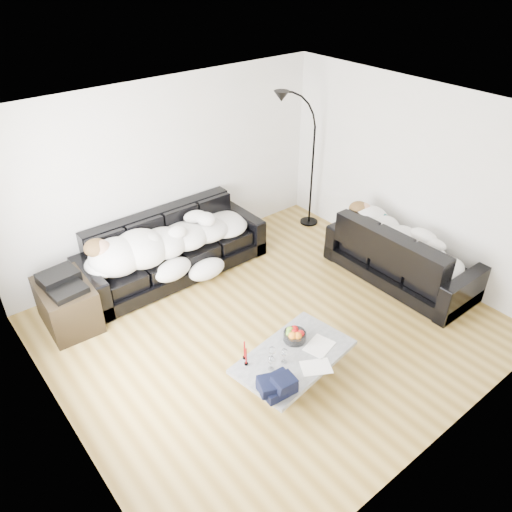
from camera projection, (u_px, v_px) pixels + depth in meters
ground at (271, 327)px, 6.19m from camera, size 5.00×5.00×0.00m
wall_back at (169, 173)px, 6.95m from camera, size 5.00×0.02×2.60m
wall_left at (46, 333)px, 4.17m from camera, size 0.02×4.50×2.60m
wall_right at (413, 178)px, 6.79m from camera, size 0.02×4.50×2.60m
ceiling at (276, 121)px, 4.77m from camera, size 5.00×5.00×0.00m
sofa_back at (173, 247)px, 6.95m from camera, size 2.64×0.91×0.86m
sofa_right at (402, 253)px, 6.83m from camera, size 0.89×2.08×0.84m
sleeper_back at (174, 235)px, 6.80m from camera, size 2.23×0.77×0.45m
sleeper_right at (405, 240)px, 6.71m from camera, size 0.75×1.78×0.43m
teal_cushion at (366, 218)px, 7.06m from camera, size 0.42×0.38×0.20m
coffee_table at (293, 368)px, 5.36m from camera, size 1.37×0.93×0.37m
fruit_bowl at (295, 334)px, 5.41m from camera, size 0.30×0.30×0.15m
wine_glass_a at (272, 354)px, 5.14m from camera, size 0.09×0.09×0.18m
wine_glass_b at (271, 363)px, 5.04m from camera, size 0.08×0.08×0.17m
wine_glass_c at (284, 356)px, 5.12m from camera, size 0.09×0.09×0.18m
candle_left at (246, 357)px, 5.08m from camera, size 0.04×0.04×0.22m
candle_right at (244, 350)px, 5.15m from camera, size 0.05×0.05×0.23m
newspaper_a at (319, 346)px, 5.36m from camera, size 0.37×0.32×0.01m
newspaper_b at (316, 367)px, 5.10m from camera, size 0.38×0.34×0.01m
navy_jacket at (278, 382)px, 4.72m from camera, size 0.36×0.30×0.18m
shoes at (358, 261)px, 7.32m from camera, size 0.54×0.43×0.11m
av_cabinet at (68, 305)px, 6.10m from camera, size 0.62×0.87×0.58m
stereo at (61, 281)px, 5.90m from camera, size 0.47×0.38×0.13m
floor_lamp at (312, 166)px, 7.87m from camera, size 0.75×0.34×2.03m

